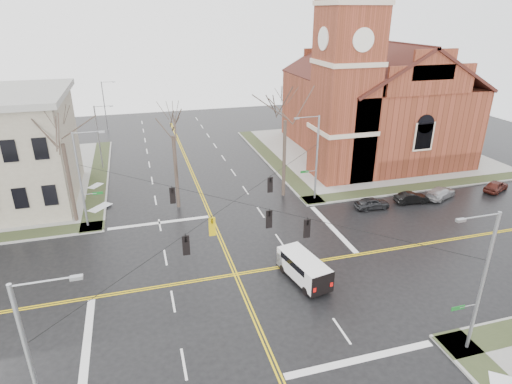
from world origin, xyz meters
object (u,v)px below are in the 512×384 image
object	(u,v)px
signal_pole_se	(481,280)
signal_pole_sw	(36,367)
signal_pole_nw	(82,178)
streetlight_north_b	(105,104)
parked_car_c	(441,193)
parked_car_d	(496,186)
signal_pole_ne	(315,156)
tree_nw_near	(173,131)
parked_car_b	(411,198)
church	(369,93)
parked_car_a	(372,203)
streetlight_north_a	(99,135)
cargo_van	(302,266)
tree_nw_far	(62,138)
tree_ne	(285,115)

from	to	relation	value
signal_pole_se	signal_pole_sw	size ratio (longest dim) A/B	1.00
signal_pole_nw	streetlight_north_b	bearing A→B (deg)	88.95
parked_car_c	parked_car_d	distance (m)	7.25
signal_pole_ne	tree_nw_near	bearing A→B (deg)	172.57
parked_car_b	signal_pole_sw	bearing A→B (deg)	126.29
church	signal_pole_nw	xyz separation A→B (m)	(-36.09, -13.28, -3.48)
signal_pole_nw	parked_car_b	xyz separation A→B (m)	(32.25, -3.70, -4.36)
signal_pole_sw	parked_car_a	bearing A→B (deg)	34.91
signal_pole_se	streetlight_north_a	bearing A→B (deg)	119.09
streetlight_north_b	cargo_van	xyz separation A→B (m)	(15.34, -49.94, -3.36)
streetlight_north_a	cargo_van	xyz separation A→B (m)	(15.34, -29.94, -3.36)
streetlight_north_b	parked_car_a	size ratio (longest dim) A/B	2.24
streetlight_north_b	parked_car_b	xyz separation A→B (m)	(31.58, -40.20, -3.88)
parked_car_b	signal_pole_ne	bearing A→B (deg)	74.32
signal_pole_ne	streetlight_north_a	distance (m)	27.48
church	tree_nw_near	distance (m)	29.86
tree_nw_far	tree_ne	xyz separation A→B (m)	(21.18, 0.24, 0.69)
signal_pole_nw	signal_pole_se	xyz separation A→B (m)	(22.64, -23.00, 0.00)
signal_pole_nw	streetlight_north_a	size ratio (longest dim) A/B	1.12
signal_pole_se	parked_car_d	bearing A→B (deg)	43.31
signal_pole_ne	streetlight_north_a	size ratio (longest dim) A/B	1.12
signal_pole_sw	tree_ne	bearing A→B (deg)	51.24
signal_pole_se	tree_nw_far	bearing A→B (deg)	134.36
signal_pole_se	cargo_van	world-z (taller)	signal_pole_se
tree_nw_far	tree_nw_near	distance (m)	9.83
signal_pole_nw	tree_nw_near	size ratio (longest dim) A/B	0.80
parked_car_d	church	bearing A→B (deg)	-0.80
signal_pole_ne	signal_pole_se	size ratio (longest dim) A/B	1.00
signal_pole_ne	tree_nw_far	distance (m)	24.24
parked_car_b	tree_nw_near	xyz separation A→B (m)	(-23.74, 5.54, 7.57)
signal_pole_se	tree_nw_far	distance (m)	34.43
signal_pole_se	streetlight_north_a	xyz separation A→B (m)	(-21.97, 39.50, -0.48)
church	parked_car_c	world-z (taller)	church
church	cargo_van	xyz separation A→B (m)	(-20.08, -26.72, -7.32)
signal_pole_ne	tree_nw_near	world-z (taller)	tree_nw_near
parked_car_c	tree_nw_far	distance (m)	38.46
signal_pole_se	tree_nw_far	size ratio (longest dim) A/B	0.79
parked_car_a	parked_car_d	world-z (taller)	parked_car_d
signal_pole_ne	signal_pole_sw	xyz separation A→B (m)	(-22.64, -23.00, 0.00)
signal_pole_ne	tree_ne	bearing A→B (deg)	147.88
parked_car_c	tree_ne	bearing A→B (deg)	48.34
signal_pole_sw	parked_car_c	distance (m)	41.25
tree_nw_far	tree_nw_near	xyz separation A→B (m)	(9.82, 0.34, -0.13)
cargo_van	tree_ne	world-z (taller)	tree_ne
signal_pole_se	parked_car_c	bearing A→B (deg)	55.60
cargo_van	tree_nw_near	world-z (taller)	tree_nw_near
streetlight_north_b	parked_car_b	distance (m)	51.27
parked_car_a	parked_car_d	xyz separation A→B (m)	(15.76, 0.25, 0.03)
signal_pole_sw	parked_car_c	world-z (taller)	signal_pole_sw
signal_pole_sw	streetlight_north_b	distance (m)	59.51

